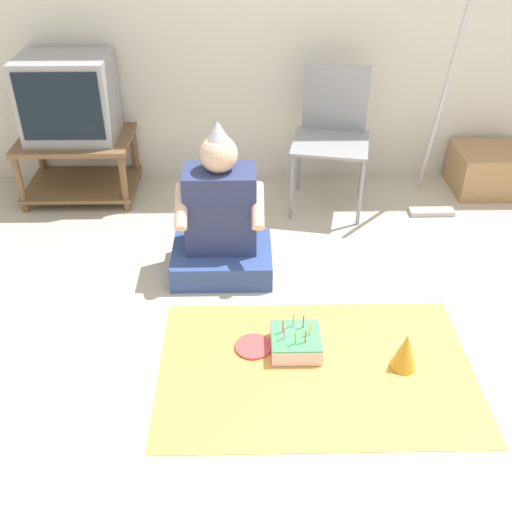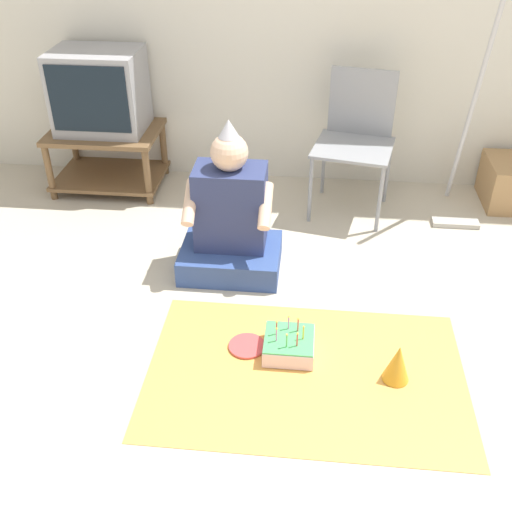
{
  "view_description": "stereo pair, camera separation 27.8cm",
  "coord_description": "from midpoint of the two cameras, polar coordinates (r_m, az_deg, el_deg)",
  "views": [
    {
      "loc": [
        -0.37,
        -1.81,
        1.9
      ],
      "look_at": [
        -0.33,
        0.5,
        0.35
      ],
      "focal_mm": 42.0,
      "sensor_mm": 36.0,
      "label": 1
    },
    {
      "loc": [
        -0.1,
        -1.8,
        1.9
      ],
      "look_at": [
        -0.33,
        0.5,
        0.35
      ],
      "focal_mm": 42.0,
      "sensor_mm": 36.0,
      "label": 2
    }
  ],
  "objects": [
    {
      "name": "ground_plane",
      "position": [
        2.63,
        9.36,
        -12.92
      ],
      "size": [
        16.0,
        16.0,
        0.0
      ],
      "primitive_type": "plane",
      "color": "#BCB29E"
    },
    {
      "name": "tv_stand",
      "position": [
        4.15,
        -12.07,
        9.55
      ],
      "size": [
        0.71,
        0.52,
        0.4
      ],
      "color": "brown",
      "rests_on": "ground_plane"
    },
    {
      "name": "tv",
      "position": [
        4.02,
        -12.72,
        15.05
      ],
      "size": [
        0.55,
        0.42,
        0.51
      ],
      "color": "#99999E",
      "rests_on": "tv_stand"
    },
    {
      "name": "folding_chair",
      "position": [
        3.78,
        11.69,
        11.38
      ],
      "size": [
        0.53,
        0.52,
        0.85
      ],
      "color": "gray",
      "rests_on": "ground_plane"
    },
    {
      "name": "dust_mop",
      "position": [
        3.85,
        21.24,
        8.51
      ],
      "size": [
        0.28,
        0.4,
        1.32
      ],
      "color": "#B2ADA3",
      "rests_on": "ground_plane"
    },
    {
      "name": "person_seated",
      "position": [
        3.17,
        0.07,
        3.22
      ],
      "size": [
        0.53,
        0.41,
        0.84
      ],
      "color": "#334C8C",
      "rests_on": "ground_plane"
    },
    {
      "name": "party_cloth",
      "position": [
        2.7,
        7.74,
        -11.1
      ],
      "size": [
        1.39,
        0.91,
        0.01
      ],
      "color": "#EFA84C",
      "rests_on": "ground_plane"
    },
    {
      "name": "birthday_cake",
      "position": [
        2.76,
        6.07,
        -8.52
      ],
      "size": [
        0.23,
        0.23,
        0.16
      ],
      "color": "silver",
      "rests_on": "party_cloth"
    },
    {
      "name": "party_hat_blue",
      "position": [
        2.69,
        16.28,
        -9.87
      ],
      "size": [
        0.12,
        0.12,
        0.18
      ],
      "color": "gold",
      "rests_on": "party_cloth"
    },
    {
      "name": "paper_plate",
      "position": [
        2.8,
        2.01,
        -8.66
      ],
      "size": [
        0.17,
        0.17,
        0.01
      ],
      "color": "#D84C4C",
      "rests_on": "party_cloth"
    }
  ]
}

